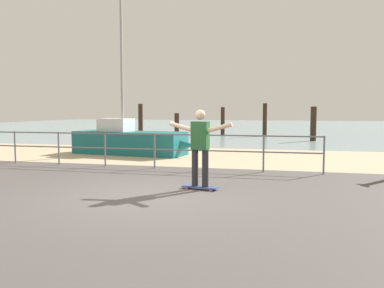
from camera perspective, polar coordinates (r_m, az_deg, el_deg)
ground_plane at (r=7.03m, az=-9.49°, el=-9.31°), size 24.00×10.00×0.04m
beach_strip at (r=14.62m, az=2.91°, el=-1.84°), size 24.00×6.00×0.04m
sea_surface at (r=42.39m, az=9.99°, el=2.52°), size 72.00×50.00×0.04m
railing_fence at (r=12.15m, az=-12.53°, el=-0.02°), size 12.68×0.05×1.05m
sailboat at (r=15.35m, az=-8.57°, el=0.41°), size 5.05×2.01×5.88m
skateboard at (r=8.51m, az=1.18°, el=-6.28°), size 0.82×0.34×0.08m
skateboarder at (r=8.38m, az=1.19°, el=0.10°), size 1.44×0.35×1.65m
groyne_post_0 at (r=27.71m, az=-7.48°, el=3.57°), size 0.32×0.32×2.18m
groyne_post_1 at (r=26.09m, az=-2.22°, el=2.82°), size 0.31×0.31×1.53m
groyne_post_2 at (r=26.87m, az=4.49°, el=3.31°), size 0.28×0.28×1.94m
groyne_post_3 at (r=26.19m, az=10.54°, el=3.46°), size 0.28×0.28×2.18m
groyne_post_4 at (r=22.88m, az=17.23°, el=2.81°), size 0.33×0.33×1.93m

